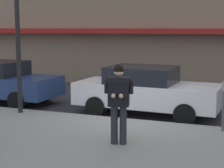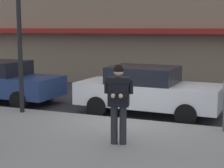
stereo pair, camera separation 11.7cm
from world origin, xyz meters
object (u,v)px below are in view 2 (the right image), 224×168
at_px(street_lamp_post, 19,15).
at_px(man_texting_on_phone, 119,96).
at_px(parked_sedan_mid, 147,90).
at_px(parked_sedan_near, 1,81).

bearing_deg(street_lamp_post, man_texting_on_phone, -25.96).
relative_size(parked_sedan_mid, street_lamp_post, 0.94).
distance_m(parked_sedan_mid, street_lamp_post, 4.59).
bearing_deg(parked_sedan_mid, parked_sedan_near, -179.77).
height_order(parked_sedan_near, man_texting_on_phone, man_texting_on_phone).
xyz_separation_m(parked_sedan_near, parked_sedan_mid, (5.63, 0.02, 0.00)).
distance_m(parked_sedan_mid, man_texting_on_phone, 3.64).
bearing_deg(parked_sedan_near, street_lamp_post, -38.63).
bearing_deg(street_lamp_post, parked_sedan_near, 141.37).
bearing_deg(parked_sedan_near, man_texting_on_phone, -30.71).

